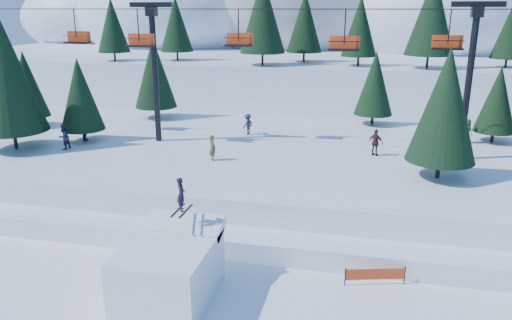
% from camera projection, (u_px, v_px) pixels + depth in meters
% --- Properties ---
extents(ground, '(160.00, 160.00, 0.00)m').
position_uv_depth(ground, '(189.00, 318.00, 20.78)').
color(ground, white).
rests_on(ground, ground).
extents(mid_shelf, '(70.00, 22.00, 2.50)m').
position_uv_depth(mid_shelf, '(272.00, 164.00, 37.20)').
color(mid_shelf, white).
rests_on(mid_shelf, ground).
extents(berm, '(70.00, 6.00, 1.10)m').
position_uv_depth(berm, '(238.00, 227.00, 28.08)').
color(berm, white).
rests_on(berm, ground).
extents(mountain_ridge, '(119.00, 60.01, 26.46)m').
position_uv_depth(mountain_ridge, '(305.00, 24.00, 87.44)').
color(mountain_ridge, white).
rests_on(mountain_ridge, ground).
extents(jump_kicker, '(3.75, 5.11, 5.11)m').
position_uv_depth(jump_kicker, '(170.00, 268.00, 21.98)').
color(jump_kicker, white).
rests_on(jump_kicker, ground).
extents(chairlift, '(46.00, 3.21, 10.28)m').
position_uv_depth(chairlift, '(298.00, 54.00, 34.51)').
color(chairlift, black).
rests_on(chairlift, mid_shelf).
extents(conifer_stand, '(60.05, 18.17, 9.57)m').
position_uv_depth(conifer_stand, '(319.00, 88.00, 35.21)').
color(conifer_stand, black).
rests_on(conifer_stand, mid_shelf).
extents(distant_skiers, '(29.75, 9.50, 1.88)m').
position_uv_depth(distant_skiers, '(236.00, 133.00, 37.25)').
color(distant_skiers, '#262641').
rests_on(distant_skiers, mid_shelf).
extents(banner_near, '(2.76, 0.81, 0.90)m').
position_uv_depth(banner_near, '(375.00, 274.00, 23.11)').
color(banner_near, black).
rests_on(banner_near, ground).
extents(banner_far, '(2.86, 0.17, 0.90)m').
position_uv_depth(banner_far, '(456.00, 272.00, 23.33)').
color(banner_far, black).
rests_on(banner_far, ground).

